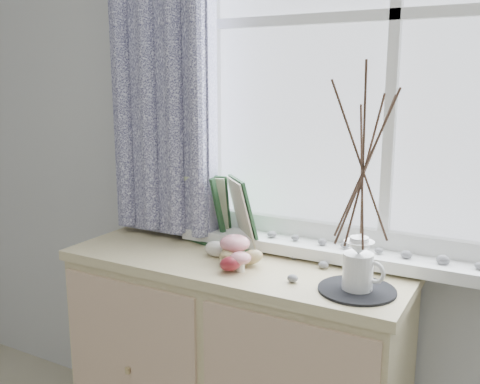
{
  "coord_description": "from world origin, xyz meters",
  "views": [
    {
      "loc": [
        0.71,
        0.24,
        1.45
      ],
      "look_at": [
        -0.1,
        1.7,
        1.1
      ],
      "focal_mm": 40.0,
      "sensor_mm": 36.0,
      "label": 1
    }
  ],
  "objects": [
    {
      "name": "sideboard",
      "position": [
        -0.15,
        1.75,
        0.43
      ],
      "size": [
        1.2,
        0.45,
        0.85
      ],
      "color": "#CCBC8E",
      "rests_on": "ground"
    },
    {
      "name": "toadstool_cluster",
      "position": [
        -0.12,
        1.71,
        0.91
      ],
      "size": [
        0.15,
        0.16,
        0.09
      ],
      "color": "beige",
      "rests_on": "sideboard"
    },
    {
      "name": "crocheted_doily",
      "position": [
        0.3,
        1.68,
        0.85
      ],
      "size": [
        0.23,
        0.23,
        0.01
      ],
      "primitive_type": "cylinder",
      "color": "black",
      "rests_on": "sideboard"
    },
    {
      "name": "sideboard_pebbles",
      "position": [
        0.15,
        1.75,
        0.86
      ],
      "size": [
        0.33,
        0.23,
        0.02
      ],
      "color": "gray",
      "rests_on": "sideboard"
    },
    {
      "name": "botanical_book",
      "position": [
        -0.27,
        1.84,
        0.98
      ],
      "size": [
        0.41,
        0.24,
        0.27
      ],
      "primitive_type": null,
      "rotation": [
        0.0,
        0.0,
        -0.29
      ],
      "color": "#204325",
      "rests_on": "sideboard"
    },
    {
      "name": "twig_pitcher",
      "position": [
        0.3,
        1.68,
        1.23
      ],
      "size": [
        0.28,
        0.28,
        0.66
      ],
      "rotation": [
        0.0,
        0.0,
        -0.24
      ],
      "color": "white",
      "rests_on": "crocheted_doily"
    },
    {
      "name": "songbird_figurine",
      "position": [
        -0.22,
        1.75,
        0.88
      ],
      "size": [
        0.12,
        0.06,
        0.06
      ],
      "primitive_type": null,
      "rotation": [
        0.0,
        0.0,
        0.06
      ],
      "color": "silver",
      "rests_on": "sideboard"
    },
    {
      "name": "wooden_eggs",
      "position": [
        -0.12,
        1.71,
        0.88
      ],
      "size": [
        0.17,
        0.18,
        0.07
      ],
      "color": "tan",
      "rests_on": "sideboard"
    }
  ]
}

